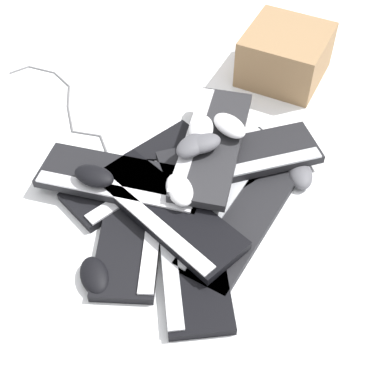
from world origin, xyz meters
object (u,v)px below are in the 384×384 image
(keyboard_6, at_px, (166,211))
(mouse_2, at_px, (201,129))
(keyboard_5, at_px, (121,180))
(mouse_6, at_px, (95,276))
(keyboard_0, at_px, (134,224))
(mouse_1, at_px, (301,175))
(keyboard_7, at_px, (240,158))
(mouse_4, at_px, (201,144))
(mouse_5, at_px, (193,145))
(cardboard_box, at_px, (285,55))
(keyboard_2, at_px, (239,219))
(keyboard_4, at_px, (141,172))
(mouse_0, at_px, (230,126))
(keyboard_3, at_px, (218,177))
(mouse_3, at_px, (180,191))
(keyboard_1, at_px, (190,252))
(keyboard_8, at_px, (212,143))
(mouse_7, at_px, (94,176))

(keyboard_6, distance_m, mouse_2, 0.26)
(keyboard_5, bearing_deg, mouse_6, 63.47)
(keyboard_0, height_order, mouse_1, mouse_1)
(keyboard_7, relative_size, mouse_4, 4.04)
(mouse_5, relative_size, cardboard_box, 0.43)
(mouse_1, distance_m, cardboard_box, 0.47)
(keyboard_0, xyz_separation_m, keyboard_2, (-0.26, 0.07, 0.00))
(mouse_1, bearing_deg, cardboard_box, 178.42)
(keyboard_0, height_order, cardboard_box, cardboard_box)
(keyboard_4, height_order, mouse_0, mouse_0)
(keyboard_3, bearing_deg, cardboard_box, -134.24)
(keyboard_6, relative_size, keyboard_7, 1.04)
(mouse_3, bearing_deg, keyboard_4, 23.90)
(keyboard_1, relative_size, mouse_0, 4.20)
(keyboard_8, relative_size, mouse_5, 4.13)
(mouse_2, height_order, mouse_7, mouse_2)
(keyboard_6, height_order, mouse_4, mouse_4)
(mouse_6, height_order, cardboard_box, cardboard_box)
(cardboard_box, bearing_deg, keyboard_0, 36.14)
(keyboard_6, distance_m, mouse_4, 0.21)
(keyboard_2, bearing_deg, mouse_6, 7.92)
(mouse_5, bearing_deg, mouse_2, -154.54)
(keyboard_4, xyz_separation_m, keyboard_7, (-0.27, 0.06, 0.03))
(keyboard_2, height_order, mouse_1, mouse_1)
(mouse_2, bearing_deg, keyboard_8, 66.57)
(keyboard_8, distance_m, mouse_3, 0.20)
(keyboard_2, relative_size, mouse_3, 3.91)
(mouse_3, bearing_deg, keyboard_5, 48.61)
(keyboard_2, height_order, mouse_3, mouse_3)
(keyboard_2, height_order, mouse_5, mouse_5)
(mouse_6, relative_size, cardboard_box, 0.43)
(keyboard_2, height_order, mouse_2, mouse_2)
(keyboard_6, relative_size, mouse_1, 4.20)
(mouse_4, distance_m, mouse_5, 0.02)
(mouse_1, distance_m, mouse_7, 0.56)
(keyboard_0, xyz_separation_m, mouse_3, (-0.13, -0.01, 0.07))
(keyboard_6, distance_m, mouse_5, 0.20)
(keyboard_2, bearing_deg, keyboard_3, -90.40)
(keyboard_0, bearing_deg, mouse_2, -143.39)
(keyboard_0, distance_m, mouse_5, 0.26)
(keyboard_6, xyz_separation_m, cardboard_box, (-0.54, -0.47, 0.04))
(mouse_5, height_order, mouse_6, mouse_5)
(mouse_3, bearing_deg, mouse_6, 119.06)
(keyboard_0, height_order, keyboard_8, keyboard_8)
(keyboard_4, distance_m, mouse_0, 0.27)
(keyboard_0, xyz_separation_m, keyboard_6, (-0.08, 0.01, 0.03))
(keyboard_4, bearing_deg, keyboard_6, 96.44)
(keyboard_1, height_order, keyboard_6, keyboard_6)
(mouse_0, relative_size, mouse_3, 1.00)
(keyboard_0, height_order, keyboard_2, same)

